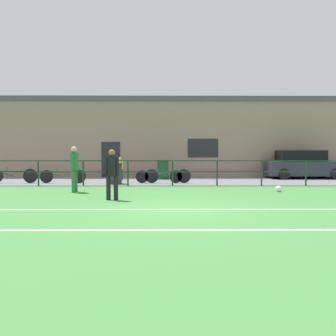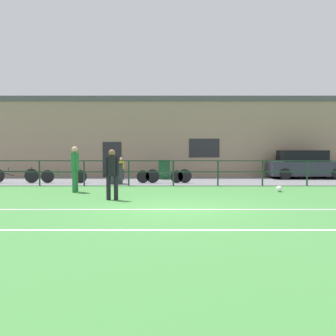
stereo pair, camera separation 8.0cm
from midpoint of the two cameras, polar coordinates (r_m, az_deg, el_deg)
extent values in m
cube|color=#478C42|center=(9.36, 1.29, -6.87)|extent=(60.00, 44.00, 0.04)
cube|color=white|center=(9.16, 1.33, -6.94)|extent=(36.00, 0.11, 0.00)
cube|color=white|center=(6.83, 1.95, -10.33)|extent=(36.00, 0.11, 0.00)
cube|color=slate|center=(17.79, 0.47, -2.16)|extent=(48.00, 5.00, 0.02)
cylinder|color=#193823|center=(16.29, -20.99, -0.81)|extent=(0.07, 0.07, 1.15)
cylinder|color=#193823|center=(15.70, -14.14, -0.84)|extent=(0.07, 0.07, 1.15)
cylinder|color=#193823|center=(15.35, -6.87, -0.86)|extent=(0.07, 0.07, 1.15)
cylinder|color=#193823|center=(15.25, 0.62, -0.86)|extent=(0.07, 0.07, 1.15)
cylinder|color=#193823|center=(15.42, 8.07, -0.85)|extent=(0.07, 0.07, 1.15)
cylinder|color=#193823|center=(15.84, 15.24, -0.82)|extent=(0.07, 0.07, 1.15)
cylinder|color=#193823|center=(16.49, 21.95, -0.79)|extent=(0.07, 0.07, 1.15)
cube|color=#193823|center=(15.23, 0.62, 1.22)|extent=(36.00, 0.04, 0.04)
cube|color=#193823|center=(15.25, 0.62, -0.64)|extent=(36.00, 0.04, 0.04)
cube|color=gray|center=(21.43, 0.32, 4.70)|extent=(28.00, 2.40, 4.51)
cube|color=#232328|center=(20.48, -9.65, 1.37)|extent=(1.10, 0.04, 2.10)
cube|color=#232328|center=(20.32, 5.76, 3.34)|extent=(1.80, 0.04, 1.10)
cube|color=#4C4C51|center=(21.65, 0.32, 11.08)|extent=(28.00, 2.56, 0.30)
cylinder|color=black|center=(11.03, -10.14, -3.32)|extent=(0.14, 0.14, 0.76)
cylinder|color=black|center=(10.99, -8.92, -3.34)|extent=(0.14, 0.14, 0.76)
cylinder|color=black|center=(10.96, -9.56, 0.30)|extent=(0.28, 0.28, 0.63)
sphere|color=brown|center=(10.95, -9.58, 2.52)|extent=(0.22, 0.22, 0.22)
cylinder|color=black|center=(10.99, -10.44, 0.21)|extent=(0.10, 0.10, 0.57)
cylinder|color=black|center=(10.93, -8.68, 0.21)|extent=(0.10, 0.10, 0.57)
cylinder|color=#237038|center=(13.29, -15.68, -2.22)|extent=(0.15, 0.15, 0.82)
cylinder|color=#237038|center=(13.53, -15.38, -2.12)|extent=(0.15, 0.15, 0.82)
cylinder|color=#237038|center=(13.37, -15.57, 1.04)|extent=(0.30, 0.30, 0.68)
sphere|color=tan|center=(13.36, -15.60, 3.00)|extent=(0.23, 0.23, 0.23)
cylinder|color=#237038|center=(13.19, -15.79, 0.94)|extent=(0.11, 0.11, 0.61)
cylinder|color=#237038|center=(13.54, -15.36, 0.99)|extent=(0.11, 0.11, 0.61)
sphere|color=white|center=(13.75, 17.84, -3.32)|extent=(0.23, 0.23, 0.23)
cylinder|color=#232D4C|center=(18.60, -7.87, -1.06)|extent=(0.10, 0.10, 0.57)
cylinder|color=#232D4C|center=(18.61, -8.41, -1.06)|extent=(0.10, 0.10, 0.57)
cylinder|color=gold|center=(18.58, -8.15, 0.55)|extent=(0.21, 0.21, 0.47)
sphere|color=beige|center=(18.57, -8.16, 1.52)|extent=(0.16, 0.16, 0.16)
cylinder|color=gold|center=(18.57, -7.76, 0.51)|extent=(0.07, 0.07, 0.42)
cylinder|color=gold|center=(18.58, -8.54, 0.50)|extent=(0.07, 0.07, 0.42)
cube|color=#282D38|center=(20.78, 21.67, -0.05)|extent=(4.15, 1.66, 0.80)
cube|color=black|center=(20.68, 21.17, 1.91)|extent=(2.49, 1.39, 0.61)
cylinder|color=black|center=(19.55, 18.70, -0.95)|extent=(0.60, 0.18, 0.60)
cylinder|color=black|center=(20.65, 26.12, -0.89)|extent=(0.60, 0.18, 0.60)
cylinder|color=black|center=(21.06, 17.28, -0.66)|extent=(0.60, 0.18, 0.60)
cylinder|color=black|center=(22.08, 24.27, -0.63)|extent=(0.60, 0.18, 0.60)
cylinder|color=black|center=(16.51, -4.50, -1.45)|extent=(0.61, 0.04, 0.61)
cylinder|color=black|center=(16.47, 1.18, -1.45)|extent=(0.61, 0.04, 0.61)
cube|color=#4C5156|center=(16.46, -1.67, -0.76)|extent=(1.27, 0.04, 0.04)
cube|color=#4C5156|center=(16.48, -3.09, -1.11)|extent=(0.80, 0.03, 0.22)
cylinder|color=#4C5156|center=(16.46, -2.66, -0.41)|extent=(0.03, 0.03, 0.20)
cylinder|color=#4C5156|center=(16.46, 1.18, -0.52)|extent=(0.03, 0.03, 0.28)
cylinder|color=black|center=(16.48, -2.88, -1.37)|extent=(0.66, 0.04, 0.66)
cylinder|color=black|center=(16.49, 2.54, -1.37)|extent=(0.66, 0.04, 0.66)
cube|color=#1E6633|center=(16.45, -0.17, -0.62)|extent=(1.22, 0.04, 0.04)
cube|color=#1E6633|center=(16.46, -1.53, -1.00)|extent=(0.76, 0.03, 0.24)
cylinder|color=#1E6633|center=(16.45, -1.12, -0.27)|extent=(0.03, 0.03, 0.20)
cylinder|color=#1E6633|center=(16.47, 2.54, -0.38)|extent=(0.03, 0.03, 0.28)
cylinder|color=black|center=(17.72, -22.15, -1.24)|extent=(0.69, 0.04, 0.69)
cube|color=black|center=(18.03, -24.62, -0.50)|extent=(1.29, 0.04, 0.04)
cube|color=black|center=(18.21, -25.80, -0.85)|extent=(0.81, 0.03, 0.25)
cylinder|color=black|center=(18.15, -25.46, -0.19)|extent=(0.03, 0.03, 0.20)
cylinder|color=black|center=(17.70, -22.17, -0.29)|extent=(0.03, 0.03, 0.28)
cylinder|color=black|center=(17.45, -19.79, -1.35)|extent=(0.63, 0.04, 0.63)
cylinder|color=black|center=(16.99, -14.74, -1.39)|extent=(0.63, 0.04, 0.63)
cube|color=#1E6633|center=(17.19, -17.31, -0.69)|extent=(1.24, 0.04, 0.04)
cube|color=#1E6633|center=(17.32, -18.56, -1.02)|extent=(0.78, 0.03, 0.23)
cylinder|color=#1E6633|center=(17.27, -18.20, -0.36)|extent=(0.03, 0.03, 0.20)
cylinder|color=#1E6633|center=(16.98, -14.75, -0.46)|extent=(0.03, 0.03, 0.28)
cube|color=#194C28|center=(18.80, -0.94, -0.36)|extent=(0.61, 0.51, 0.98)
cube|color=#143D20|center=(18.78, -0.94, 1.25)|extent=(0.65, 0.55, 0.08)
cube|color=#33383D|center=(16.24, -9.07, -1.05)|extent=(0.62, 0.52, 0.89)
cube|color=#282C30|center=(16.22, -9.09, 0.67)|extent=(0.66, 0.56, 0.08)
camera|label=1|loc=(0.04, -90.17, -0.01)|focal=36.45mm
camera|label=2|loc=(0.04, 89.83, 0.01)|focal=36.45mm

